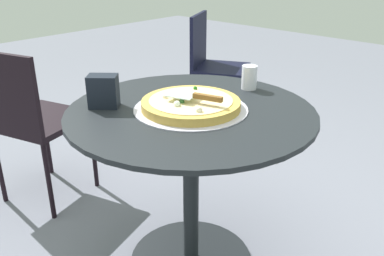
# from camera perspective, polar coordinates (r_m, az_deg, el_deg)

# --- Properties ---
(patio_table) EXTENTS (0.92, 0.92, 0.70)m
(patio_table) POSITION_cam_1_polar(r_m,az_deg,el_deg) (1.61, -0.15, -3.90)
(patio_table) COLOR black
(patio_table) RESTS_ON ground
(pizza_on_tray) EXTENTS (0.42, 0.42, 0.06)m
(pizza_on_tray) POSITION_cam_1_polar(r_m,az_deg,el_deg) (1.52, -0.01, 3.18)
(pizza_on_tray) COLOR silver
(pizza_on_tray) RESTS_ON patio_table
(pizza_server) EXTENTS (0.11, 0.22, 0.02)m
(pizza_server) POSITION_cam_1_polar(r_m,az_deg,el_deg) (1.48, 0.51, 4.40)
(pizza_server) COLOR silver
(pizza_server) RESTS_ON pizza_on_tray
(drinking_cup) EXTENTS (0.06, 0.06, 0.10)m
(drinking_cup) POSITION_cam_1_polar(r_m,az_deg,el_deg) (1.76, 7.84, 6.88)
(drinking_cup) COLOR white
(drinking_cup) RESTS_ON patio_table
(napkin_dispenser) EXTENTS (0.12, 0.13, 0.12)m
(napkin_dispenser) POSITION_cam_1_polar(r_m,az_deg,el_deg) (1.57, -12.04, 4.94)
(napkin_dispenser) COLOR black
(napkin_dispenser) RESTS_ON patio_table
(patio_chair_near) EXTENTS (0.50, 0.50, 0.82)m
(patio_chair_near) POSITION_cam_1_polar(r_m,az_deg,el_deg) (3.08, 2.79, 9.15)
(patio_chair_near) COLOR black
(patio_chair_near) RESTS_ON ground
(patio_chair_far) EXTENTS (0.50, 0.50, 0.82)m
(patio_chair_far) POSITION_cam_1_polar(r_m,az_deg,el_deg) (2.20, -21.37, 1.69)
(patio_chair_far) COLOR black
(patio_chair_far) RESTS_ON ground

